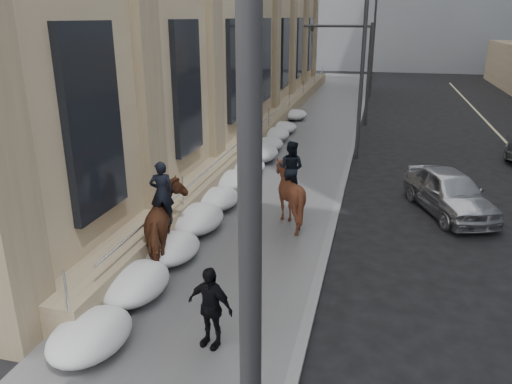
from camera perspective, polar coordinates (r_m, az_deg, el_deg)
ground at (r=11.84m, az=-7.09°, el=-13.06°), size 140.00×140.00×0.00m
sidewalk at (r=20.62m, az=2.71°, el=1.69°), size 5.00×80.00×0.12m
curb at (r=20.30m, az=9.98°, el=1.13°), size 0.24×80.00×0.12m
streetlight_near at (r=3.85m, az=-3.02°, el=-7.65°), size 1.71×0.24×8.00m
streetlight_mid at (r=23.36m, az=11.72°, el=14.74°), size 1.71×0.24×8.00m
streetlight_far at (r=43.32m, az=13.06°, el=16.63°), size 1.71×0.24×8.00m
traffic_signal at (r=31.41m, az=11.13°, el=14.83°), size 4.10×0.22×6.00m
snow_bank at (r=19.06m, az=-2.59°, el=1.50°), size 1.70×18.10×0.76m
mounted_horse_left at (r=13.41m, az=-10.12°, el=-3.40°), size 1.84×2.64×2.68m
mounted_horse_right at (r=15.58m, az=3.78°, el=0.19°), size 1.89×2.04×2.63m
pedestrian at (r=10.03m, az=-5.29°, el=-12.95°), size 1.08×0.66×1.71m
car_silver at (r=18.02m, az=21.25°, el=0.01°), size 3.17×4.73×1.50m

